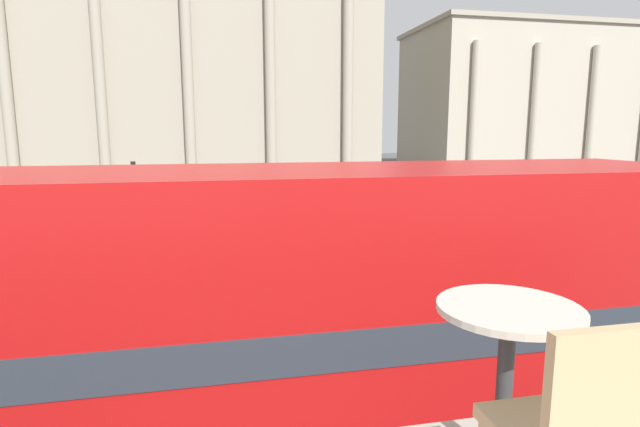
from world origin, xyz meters
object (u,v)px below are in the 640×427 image
double_decker_bus (303,319)px  cafe_dining_table (507,350)px  pedestrian_black (253,184)px  plaza_building_right (522,101)px  traffic_light_near (139,216)px  traffic_light_mid (78,201)px  pedestrian_blue (327,191)px  plaza_building_left (190,44)px  car_navy (262,194)px  pedestrian_yellow (262,229)px  pedestrian_white (406,196)px

double_decker_bus → cafe_dining_table: (0.15, -4.17, 1.45)m
cafe_dining_table → double_decker_bus: bearing=92.1°
double_decker_bus → pedestrian_black: (1.66, 30.12, -1.46)m
pedestrian_black → plaza_building_right: bearing=-17.8°
traffic_light_near → traffic_light_mid: 7.45m
plaza_building_right → pedestrian_blue: 40.83m
traffic_light_mid → pedestrian_black: (7.76, 16.10, -1.23)m
traffic_light_mid → plaza_building_left: bearing=84.5°
traffic_light_near → pedestrian_black: traffic_light_near is taller
cafe_dining_table → traffic_light_near: 11.93m
cafe_dining_table → pedestrian_black: (1.51, 34.30, -2.91)m
plaza_building_right → car_navy: size_ratio=6.55×
double_decker_bus → pedestrian_black: 30.21m
plaza_building_right → traffic_light_near: (-39.63, -43.50, -5.83)m
plaza_building_left → car_navy: size_ratio=8.40×
traffic_light_mid → pedestrian_blue: bearing=42.0°
plaza_building_left → pedestrian_blue: (8.94, -21.68, -12.13)m
pedestrian_yellow → cafe_dining_table: bearing=95.9°
double_decker_bus → pedestrian_yellow: 13.17m
cafe_dining_table → plaza_building_left: size_ratio=0.02×
plaza_building_right → pedestrian_white: (-26.52, -28.77, -7.52)m
double_decker_bus → car_navy: 26.25m
traffic_light_mid → pedestrian_blue: (12.07, 10.88, -1.19)m
double_decker_bus → traffic_light_near: size_ratio=2.58×
cafe_dining_table → traffic_light_near: size_ratio=0.18×
plaza_building_left → traffic_light_near: 40.68m
plaza_building_right → pedestrian_black: 41.32m
traffic_light_near → pedestrian_yellow: size_ratio=2.33×
traffic_light_near → pedestrian_blue: (8.93, 17.62, -1.63)m
pedestrian_yellow → pedestrian_black: size_ratio=1.03×
double_decker_bus → plaza_building_right: bearing=49.7°
traffic_light_mid → pedestrian_blue: size_ratio=1.93×
car_navy → pedestrian_white: (8.22, -4.13, 0.22)m
plaza_building_right → pedestrian_white: bearing=-132.7°
traffic_light_mid → pedestrian_white: (16.25, 7.98, -1.26)m
pedestrian_yellow → pedestrian_white: bearing=-128.9°
pedestrian_black → cafe_dining_table: bearing=-140.9°
plaza_building_right → pedestrian_blue: bearing=-139.9°
plaza_building_left → pedestrian_black: bearing=-74.3°
cafe_dining_table → plaza_building_right: 66.13m
car_navy → cafe_dining_table: bearing=165.9°
pedestrian_white → car_navy: bearing=49.9°
pedestrian_blue → pedestrian_black: (-4.31, 5.22, -0.03)m
plaza_building_left → traffic_light_mid: bearing=-95.5°
traffic_light_near → pedestrian_black: size_ratio=2.41×
plaza_building_left → pedestrian_white: bearing=-61.9°
car_navy → pedestrian_yellow: size_ratio=2.44×
plaza_building_right → pedestrian_black: size_ratio=16.47×
plaza_building_left → traffic_light_mid: plaza_building_left is taller
pedestrian_white → double_decker_bus: bearing=141.8°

